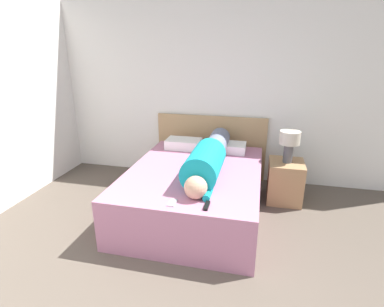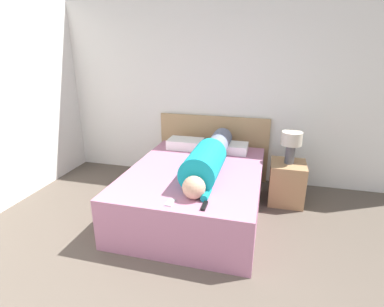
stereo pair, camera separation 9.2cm
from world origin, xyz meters
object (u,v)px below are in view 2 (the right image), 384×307
at_px(person_lying, 209,158).
at_px(tv_remote, 204,206).
at_px(cell_phone, 170,202).
at_px(bed, 195,190).
at_px(pillow_second, 230,148).
at_px(pillow_near_headboard, 186,144).
at_px(nightstand, 287,182).
at_px(table_lamp, 291,142).

distance_m(person_lying, tv_remote, 0.86).
bearing_deg(cell_phone, tv_remote, 1.68).
height_order(bed, pillow_second, pillow_second).
bearing_deg(cell_phone, pillow_near_headboard, 101.04).
distance_m(person_lying, pillow_second, 0.77).
relative_size(nightstand, pillow_second, 1.17).
xyz_separation_m(table_lamp, pillow_near_headboard, (-1.43, 0.19, -0.19)).
bearing_deg(tv_remote, table_lamp, 60.62).
xyz_separation_m(bed, nightstand, (1.09, 0.55, -0.01)).
bearing_deg(table_lamp, pillow_second, 166.46).
height_order(table_lamp, pillow_second, table_lamp).
bearing_deg(bed, pillow_near_headboard, 114.26).
relative_size(bed, tv_remote, 13.48).
xyz_separation_m(nightstand, table_lamp, (0.00, 0.00, 0.55)).
distance_m(person_lying, pillow_near_headboard, 0.91).
relative_size(pillow_second, cell_phone, 3.57).
bearing_deg(pillow_second, nightstand, -13.54).
bearing_deg(tv_remote, bed, 109.56).
bearing_deg(bed, pillow_second, 66.89).
bearing_deg(pillow_second, table_lamp, -13.54).
bearing_deg(person_lying, nightstand, 31.30).
relative_size(person_lying, cell_phone, 13.72).
bearing_deg(pillow_near_headboard, table_lamp, -7.48).
bearing_deg(nightstand, person_lying, -148.70).
bearing_deg(cell_phone, table_lamp, 51.76).
distance_m(table_lamp, pillow_second, 0.82).
bearing_deg(nightstand, bed, -153.21).
relative_size(bed, pillow_near_headboard, 4.14).
distance_m(pillow_near_headboard, cell_phone, 1.63).
distance_m(table_lamp, tv_remote, 1.63).
bearing_deg(bed, nightstand, 26.79).
bearing_deg(cell_phone, bed, 88.62).
bearing_deg(nightstand, pillow_second, 166.46).
bearing_deg(tv_remote, nightstand, 60.62).
bearing_deg(nightstand, tv_remote, -119.38).
height_order(bed, nightstand, bed).
height_order(table_lamp, person_lying, table_lamp).
height_order(bed, person_lying, person_lying).
xyz_separation_m(bed, tv_remote, (0.30, -0.85, 0.29)).
bearing_deg(pillow_near_headboard, pillow_second, 0.00).
relative_size(nightstand, cell_phone, 4.16).
distance_m(table_lamp, person_lying, 1.09).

